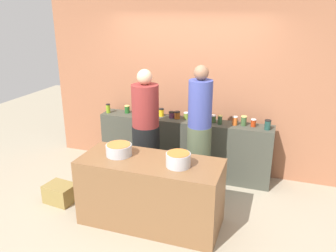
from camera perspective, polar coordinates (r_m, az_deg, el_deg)
ground at (r=4.68m, az=-1.43°, el=-13.60°), size 12.00×12.00×0.00m
storefront_wall at (r=5.42m, az=3.81°, el=8.15°), size 4.80×0.12×3.00m
display_shelf at (r=5.40m, az=2.58°, el=-3.50°), size 2.70×0.36×0.91m
prep_table at (r=4.22m, az=-2.91°, el=-10.92°), size 1.70×0.70×0.83m
preserve_jar_0 at (r=5.64m, az=-9.96°, el=2.91°), size 0.07×0.07×0.15m
preserve_jar_1 at (r=5.59m, az=-6.84°, el=2.81°), size 0.08×0.08×0.13m
preserve_jar_2 at (r=5.45m, az=-5.45°, el=2.30°), size 0.08×0.08×0.10m
preserve_jar_3 at (r=5.38m, az=-4.40°, el=2.26°), size 0.09×0.09×0.13m
preserve_jar_4 at (r=5.38m, az=-1.12°, el=2.30°), size 0.08×0.08×0.12m
preserve_jar_5 at (r=5.30m, az=0.60°, el=1.90°), size 0.09×0.09×0.10m
preserve_jar_6 at (r=5.26m, az=1.55°, el=1.84°), size 0.09×0.09×0.12m
preserve_jar_7 at (r=5.27m, az=3.07°, el=1.75°), size 0.09×0.09×0.10m
preserve_jar_8 at (r=5.16m, az=5.08°, el=1.48°), size 0.09×0.09×0.13m
preserve_jar_9 at (r=5.08m, az=6.30°, el=1.26°), size 0.07×0.07×0.14m
preserve_jar_10 at (r=5.13m, az=7.59°, el=1.22°), size 0.08×0.08×0.11m
preserve_jar_11 at (r=5.06m, az=8.66°, el=1.04°), size 0.07×0.07×0.14m
preserve_jar_12 at (r=5.06m, az=11.11°, el=0.87°), size 0.08×0.08×0.13m
preserve_jar_13 at (r=5.07m, az=12.53°, el=0.86°), size 0.09×0.09×0.14m
preserve_jar_14 at (r=5.06m, az=14.06°, el=0.51°), size 0.08×0.08×0.11m
preserve_jar_15 at (r=4.98m, az=16.29°, el=0.20°), size 0.09×0.09×0.14m
cooking_pot_left at (r=4.19m, az=-8.19°, el=-3.94°), size 0.31×0.31×0.14m
cooking_pot_center at (r=3.86m, az=1.73°, el=-5.62°), size 0.28×0.28×0.16m
cook_with_tongs at (r=4.86m, az=-3.70°, el=-1.84°), size 0.39×0.39×1.76m
cook_in_cap at (r=4.66m, az=5.21°, el=-2.10°), size 0.33×0.33×1.85m
bread_crate at (r=4.99m, az=-17.54°, el=-10.64°), size 0.43×0.34×0.26m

